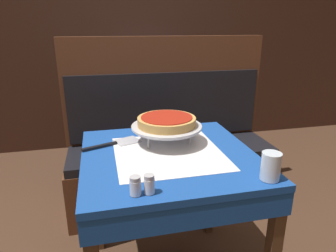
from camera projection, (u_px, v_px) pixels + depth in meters
dining_table_front at (169, 171)px, 1.42m from camera, size 0.79×0.79×0.77m
dining_table_rear at (152, 95)px, 2.97m from camera, size 0.77×0.77×0.77m
booth_bench at (170, 158)px, 2.29m from camera, size 1.52×0.47×1.26m
back_wall_panel at (123, 38)px, 3.21m from camera, size 6.00×0.04×2.40m
pizza_pan_stand at (167, 127)px, 1.49m from camera, size 0.35×0.35×0.09m
deep_dish_pizza at (167, 121)px, 1.48m from camera, size 0.29×0.29×0.04m
pizza_server at (114, 143)px, 1.49m from camera, size 0.30×0.16×0.01m
water_glass_near at (271, 166)px, 1.14m from camera, size 0.07×0.07×0.11m
salt_shaker at (135, 186)px, 1.04m from camera, size 0.04×0.04×0.07m
pepper_shaker at (149, 184)px, 1.05m from camera, size 0.04×0.04×0.07m
condiment_caddy at (149, 82)px, 2.87m from camera, size 0.14×0.14×0.16m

